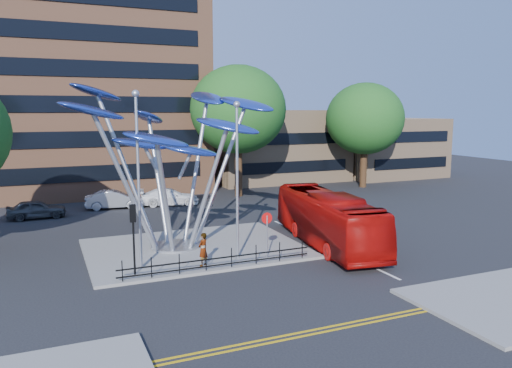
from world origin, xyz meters
name	(u,v)px	position (x,y,z in m)	size (l,w,h in m)	color
ground	(251,279)	(0.00, 0.00, 0.00)	(120.00, 120.00, 0.00)	black
traffic_island	(195,248)	(-1.00, 6.00, 0.07)	(12.00, 9.00, 0.15)	slate
double_yellow_near	(314,330)	(0.00, -6.00, 0.01)	(40.00, 0.12, 0.01)	gold
double_yellow_far	(318,333)	(0.00, -6.30, 0.01)	(40.00, 0.12, 0.01)	gold
brick_tower	(66,37)	(-6.00, 32.00, 15.00)	(25.00, 15.00, 30.00)	#986142
low_building_near	(278,146)	(16.00, 30.00, 4.00)	(15.00, 8.00, 8.00)	tan
low_building_far	(389,148)	(30.00, 28.00, 3.50)	(12.00, 8.00, 7.00)	tan
tree_right	(238,110)	(8.00, 22.00, 8.04)	(8.80, 8.80, 12.11)	black
tree_far	(365,119)	(22.00, 22.00, 7.11)	(8.00, 8.00, 10.81)	black
leaf_sculpture	(171,130)	(-2.07, 6.68, 6.87)	(12.72, 9.54, 9.51)	#9EA0A5
street_lamp_left	(138,164)	(-4.50, 3.50, 5.36)	(0.36, 0.36, 8.80)	#9EA0A5
street_lamp_right	(237,166)	(0.50, 3.00, 5.09)	(0.36, 0.36, 8.30)	#9EA0A5
traffic_light_island	(133,224)	(-5.00, 2.50, 2.61)	(0.28, 0.18, 3.42)	black
no_entry_sign_island	(267,227)	(2.00, 2.52, 1.82)	(0.60, 0.10, 2.45)	#9EA0A5
pedestrian_railing_front	(219,261)	(-1.00, 1.70, 0.55)	(10.00, 0.06, 1.00)	black
red_bus	(328,219)	(6.60, 3.91, 1.58)	(2.65, 11.33, 3.16)	#A20A07
pedestrian	(203,249)	(-1.57, 2.50, 1.00)	(0.62, 0.41, 1.71)	gray
parked_car_left	(36,209)	(-9.40, 18.81, 0.71)	(1.67, 4.14, 1.41)	#3C4044
parked_car_mid	(114,199)	(-3.55, 20.43, 0.75)	(1.59, 4.57, 1.50)	#A7AAAF
parked_car_right	(169,197)	(0.95, 20.10, 0.71)	(1.99, 4.89, 1.42)	white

